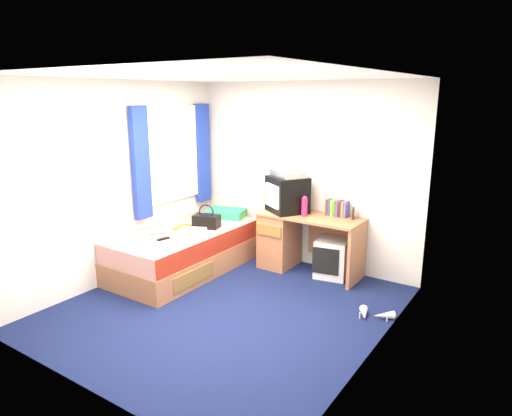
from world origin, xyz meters
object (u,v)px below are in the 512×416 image
Objects in this scene: handbag at (207,221)px; towel at (192,234)px; white_heels at (374,314)px; water_bottle at (158,231)px; aerosol_can at (302,207)px; magazine at (185,227)px; bed at (185,251)px; pillow at (226,213)px; remote_control at (163,239)px; crt_tv at (287,194)px; picture_frame at (353,213)px; colour_swatch_fan at (155,244)px; pink_water_bottle at (304,207)px; storage_cube at (332,258)px; vcr at (288,174)px; desk at (292,238)px.

towel is (0.13, -0.44, -0.04)m from handbag.
towel is at bearing -173.36° from white_heels.
water_bottle is 2.75m from white_heels.
aerosol_can is 0.63× the size of magazine.
pillow reaches higher than bed.
pillow reaches higher than remote_control.
handbag is at bearing 59.55° from bed.
pillow is 1.04m from crt_tv.
towel is at bearing -159.84° from picture_frame.
aerosol_can reaches higher than colour_swatch_fan.
pink_water_bottle reaches higher than towel.
picture_frame is (1.86, 1.00, 0.55)m from bed.
aerosol_can is at bearing 58.56° from remote_control.
storage_cube is at bearing 43.24° from colour_swatch_fan.
pillow is (0.05, 0.81, 0.33)m from bed.
water_bottle is at bearing 129.77° from colour_swatch_fan.
pillow is 1.68× the size of towel.
bed is at bearing -145.35° from aerosol_can.
picture_frame is 0.64m from aerosol_can.
crt_tv is 3.87× the size of remote_control.
vcr is at bearing 152.43° from white_heels.
handbag reaches higher than water_bottle.
handbag is at bearing -112.72° from crt_tv.
bed is at bearing -168.22° from picture_frame.
remote_control is (-0.10, -0.68, -0.08)m from handbag.
handbag is at bearing 59.38° from water_bottle.
pillow reaches higher than storage_cube.
vcr reaches higher than aerosol_can.
storage_cube is at bearing 136.46° from white_heels.
towel is at bearing -128.28° from desk.
desk is 3.07× the size of vcr.
aerosol_can is at bearing 2.02° from pillow.
remote_control is (-0.23, -0.25, -0.04)m from towel.
bed reaches higher than storage_cube.
picture_frame is 2.41m from colour_swatch_fan.
handbag reaches higher than remote_control.
aerosol_can is 1.77m from remote_control.
aerosol_can is at bearing 29.88° from vcr.
desk is 1.41m from magazine.
remote_control is at bearing -83.44° from bed.
bed is 0.30m from magazine.
storage_cube is 0.99m from crt_tv.
vcr is 0.49m from pink_water_bottle.
bed is 7.14× the size of magazine.
vcr is at bearing 57.79° from colour_swatch_fan.
handbag reaches higher than white_heels.
water_bottle is (-1.48, -1.07, -0.29)m from pink_water_bottle.
handbag is 0.64m from water_bottle.
remote_control reaches higher than storage_cube.
storage_cube is at bearing 5.05° from handbag.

